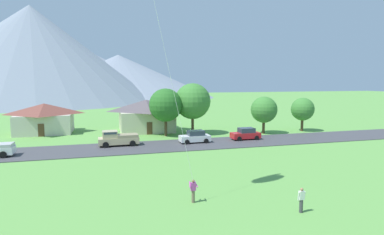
{
  "coord_description": "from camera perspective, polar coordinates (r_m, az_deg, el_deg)",
  "views": [
    {
      "loc": [
        -5.86,
        -10.45,
        8.68
      ],
      "look_at": [
        1.59,
        16.43,
        5.39
      ],
      "focal_mm": 29.78,
      "sensor_mm": 36.0,
      "label": 1
    }
  ],
  "objects": [
    {
      "name": "house_leftmost",
      "position": [
        57.55,
        -24.87,
        -0.03
      ],
      "size": [
        9.09,
        7.76,
        4.88
      ],
      "color": "beige",
      "rests_on": "ground"
    },
    {
      "name": "house_left_center",
      "position": [
        54.85,
        -8.19,
        0.49
      ],
      "size": [
        9.5,
        8.33,
        5.36
      ],
      "color": "beige",
      "rests_on": "ground"
    },
    {
      "name": "tree_near_left",
      "position": [
        50.88,
        0.11,
        2.92
      ],
      "size": [
        5.74,
        5.74,
        8.18
      ],
      "color": "#4C3823",
      "rests_on": "ground"
    },
    {
      "name": "parked_car_white_west_end",
      "position": [
        44.02,
        0.54,
        -3.49
      ],
      "size": [
        4.24,
        2.15,
        1.68
      ],
      "color": "white",
      "rests_on": "road_strip"
    },
    {
      "name": "tree_left_of_center",
      "position": [
        57.17,
        19.2,
        1.4
      ],
      "size": [
        3.88,
        3.88,
        5.7
      ],
      "color": "#4C3823",
      "rests_on": "ground"
    },
    {
      "name": "mountain_central_ridge",
      "position": [
        173.19,
        -22.68,
        8.26
      ],
      "size": [
        124.61,
        124.61,
        29.72
      ],
      "primitive_type": "cone",
      "color": "gray",
      "rests_on": "ground"
    },
    {
      "name": "watcher_person",
      "position": [
        22.73,
        18.99,
        -13.73
      ],
      "size": [
        0.56,
        0.24,
        1.68
      ],
      "color": "#3D3D42",
      "rests_on": "ground"
    },
    {
      "name": "tree_center",
      "position": [
        49.19,
        -4.75,
        2.22
      ],
      "size": [
        5.14,
        5.14,
        7.41
      ],
      "color": "#4C3823",
      "rests_on": "ground"
    },
    {
      "name": "mountain_west_ridge",
      "position": [
        164.78,
        -13.0,
        7.22
      ],
      "size": [
        95.35,
        95.35,
        21.16
      ],
      "primitive_type": "cone",
      "color": "gray",
      "rests_on": "ground"
    },
    {
      "name": "pickup_truck_sand_east_side",
      "position": [
        43.08,
        -13.2,
        -3.64
      ],
      "size": [
        5.25,
        2.43,
        1.99
      ],
      "color": "#C6B284",
      "rests_on": "road_strip"
    },
    {
      "name": "parked_car_red_mid_west",
      "position": [
        47.01,
        9.58,
        -2.93
      ],
      "size": [
        4.2,
        2.08,
        1.68
      ],
      "color": "red",
      "rests_on": "road_strip"
    },
    {
      "name": "road_strip",
      "position": [
        42.01,
        -7.16,
        -5.19
      ],
      "size": [
        160.0,
        7.71,
        0.08
      ],
      "primitive_type": "cube",
      "color": "#424247",
      "rests_on": "ground"
    },
    {
      "name": "mountain_far_west_ridge",
      "position": [
        145.16,
        -26.76,
        10.14
      ],
      "size": [
        98.96,
        98.96,
        38.22
      ],
      "primitive_type": "cone",
      "color": "gray",
      "rests_on": "ground"
    },
    {
      "name": "tree_right_of_center",
      "position": [
        52.81,
        12.77,
        1.37
      ],
      "size": [
        4.26,
        4.26,
        6.04
      ],
      "color": "#4C3823",
      "rests_on": "ground"
    }
  ]
}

